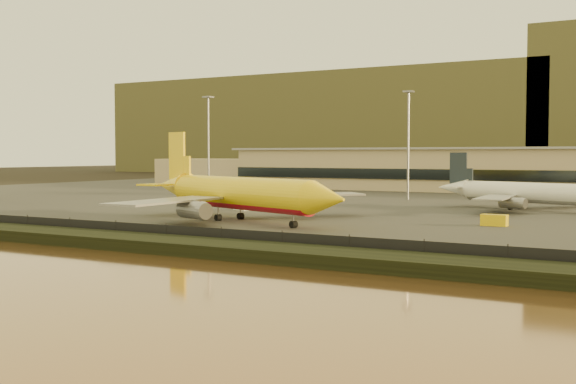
{
  "coord_description": "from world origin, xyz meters",
  "views": [
    {
      "loc": [
        49.03,
        -80.19,
        10.83
      ],
      "look_at": [
        -3.52,
        12.0,
        5.27
      ],
      "focal_mm": 45.0,
      "sensor_mm": 36.0,
      "label": 1
    }
  ],
  "objects": [
    {
      "name": "ground",
      "position": [
        0.0,
        0.0,
        0.0
      ],
      "size": [
        900.0,
        900.0,
        0.0
      ],
      "primitive_type": "plane",
      "color": "black",
      "rests_on": "ground"
    },
    {
      "name": "apron_light_masts",
      "position": [
        15.0,
        75.0,
        15.7
      ],
      "size": [
        152.2,
        12.2,
        25.4
      ],
      "color": "slate",
      "rests_on": "tarmac"
    },
    {
      "name": "distant_hills",
      "position": [
        -20.74,
        340.0,
        31.39
      ],
      "size": [
        470.0,
        160.0,
        70.0
      ],
      "color": "brown",
      "rests_on": "ground"
    },
    {
      "name": "tarmac",
      "position": [
        0.0,
        95.0,
        0.1
      ],
      "size": [
        320.0,
        220.0,
        0.2
      ],
      "primitive_type": "cube",
      "color": "#2D2D2D",
      "rests_on": "ground"
    },
    {
      "name": "perimeter_fence",
      "position": [
        0.0,
        -13.0,
        1.3
      ],
      "size": [
        300.0,
        0.05,
        2.2
      ],
      "primitive_type": "cube",
      "color": "black",
      "rests_on": "tarmac"
    },
    {
      "name": "gse_vehicle_yellow",
      "position": [
        22.84,
        27.69,
        1.05
      ],
      "size": [
        3.82,
        1.79,
        1.7
      ],
      "primitive_type": "cube",
      "rotation": [
        0.0,
        0.0,
        -0.02
      ],
      "color": "yellow",
      "rests_on": "tarmac"
    },
    {
      "name": "white_narrowbody_jet",
      "position": [
        20.49,
        60.72,
        3.48
      ],
      "size": [
        37.33,
        35.46,
        11.0
      ],
      "rotation": [
        0.0,
        0.0,
        -0.32
      ],
      "color": "white",
      "rests_on": "tarmac"
    },
    {
      "name": "embankment",
      "position": [
        0.0,
        -17.0,
        0.7
      ],
      "size": [
        320.0,
        7.0,
        1.4
      ],
      "primitive_type": "cube",
      "color": "black",
      "rests_on": "ground"
    },
    {
      "name": "terminal_building",
      "position": [
        -14.52,
        125.55,
        6.25
      ],
      "size": [
        202.0,
        25.0,
        12.6
      ],
      "color": "tan",
      "rests_on": "tarmac"
    },
    {
      "name": "dhl_cargo_jet",
      "position": [
        -14.26,
        15.03,
        4.55
      ],
      "size": [
        47.0,
        44.51,
        14.58
      ],
      "rotation": [
        0.0,
        0.0,
        -0.37
      ],
      "color": "yellow",
      "rests_on": "tarmac"
    },
    {
      "name": "gse_vehicle_white",
      "position": [
        -26.22,
        34.26,
        1.08
      ],
      "size": [
        4.31,
        3.24,
        1.77
      ],
      "primitive_type": "cube",
      "rotation": [
        0.0,
        0.0,
        -0.43
      ],
      "color": "white",
      "rests_on": "tarmac"
    }
  ]
}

